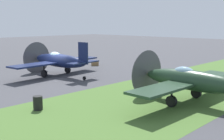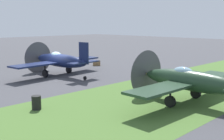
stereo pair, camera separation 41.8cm
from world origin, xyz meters
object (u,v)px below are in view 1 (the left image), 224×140
airplane_wingman (190,80)px  fuel_drum (38,103)px  airplane_lead (58,61)px  supply_crate (95,63)px  runway_marker_cone (142,75)px

airplane_wingman → fuel_drum: size_ratio=12.07×
airplane_lead → fuel_drum: bearing=-137.3°
supply_crate → runway_marker_cone: bearing=-103.3°
airplane_lead → fuel_drum: (-8.13, -8.98, -1.15)m
fuel_drum → supply_crate: size_ratio=1.00×
airplane_wingman → fuel_drum: bearing=143.4°
fuel_drum → runway_marker_cone: fuel_drum is taller
airplane_lead → supply_crate: 8.18m
airplane_wingman → runway_marker_cone: airplane_wingman is taller
airplane_lead → runway_marker_cone: airplane_lead is taller
fuel_drum → airplane_lead: bearing=47.8°
airplane_wingman → runway_marker_cone: (5.48, 8.42, -1.41)m
runway_marker_cone → supply_crate: bearing=76.7°
fuel_drum → runway_marker_cone: size_ratio=2.05×
airplane_lead → runway_marker_cone: (5.41, -6.81, -1.38)m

